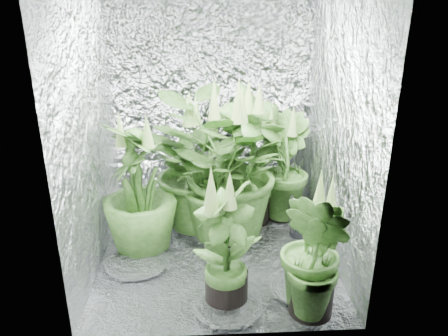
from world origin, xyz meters
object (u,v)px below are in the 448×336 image
plant_a (201,167)px  plant_d (139,190)px  plant_e (226,170)px  plant_c (283,168)px  plant_f (226,245)px  plant_g (315,255)px  circulation_fan (295,220)px  plant_b (253,158)px

plant_a → plant_d: bearing=-142.9°
plant_a → plant_d: size_ratio=1.14×
plant_d → plant_e: size_ratio=0.83×
plant_c → plant_f: plant_c is taller
plant_g → circulation_fan: (0.09, 0.88, -0.25)m
plant_g → circulation_fan: bearing=84.3°
plant_b → plant_c: plant_b is taller
plant_c → plant_e: plant_e is taller
plant_e → plant_g: size_ratio=1.46×
plant_a → plant_f: bearing=-81.7°
plant_f → plant_e: bearing=86.7°
plant_d → plant_a: bearing=37.1°
plant_a → plant_c: (0.66, 0.16, -0.08)m
plant_a → plant_g: size_ratio=1.38×
plant_c → plant_e: size_ratio=0.76×
plant_d → plant_g: size_ratio=1.21×
plant_a → plant_b: bearing=13.6°
plant_b → circulation_fan: plant_b is taller
plant_b → plant_g: size_ratio=1.37×
plant_c → circulation_fan: (0.05, -0.33, -0.29)m
plant_d → circulation_fan: bearing=7.8°
plant_c → plant_g: plant_c is taller
plant_g → plant_e: bearing=117.1°
plant_d → plant_e: plant_e is taller
plant_c → plant_g: size_ratio=1.11×
plant_b → plant_d: 0.95m
plant_a → circulation_fan: bearing=-13.5°
plant_a → plant_e: bearing=-45.6°
plant_b → plant_d: plant_b is taller
plant_a → plant_e: (0.18, -0.19, 0.05)m
plant_a → plant_b: plant_b is taller
plant_a → plant_d: 0.54m
plant_f → plant_g: (0.49, -0.10, -0.02)m
circulation_fan → plant_g: bearing=-92.5°
plant_b → plant_d: bearing=-153.1°
plant_c → plant_f: size_ratio=1.06×
plant_a → plant_b: size_ratio=1.01×
plant_d → circulation_fan: 1.21m
plant_f → circulation_fan: plant_f is taller
plant_a → plant_f: plant_a is taller
plant_e → plant_f: plant_e is taller
plant_b → plant_e: (-0.23, -0.29, 0.02)m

